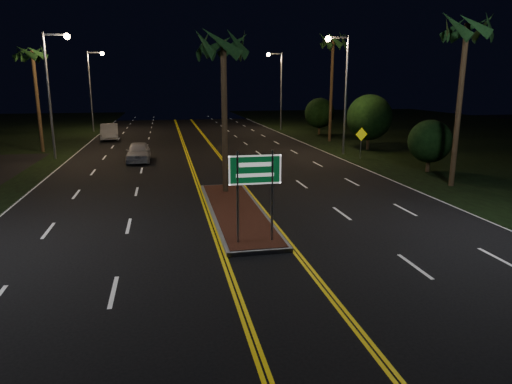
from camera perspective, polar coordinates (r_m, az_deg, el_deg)
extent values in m
plane|color=black|center=(13.53, 2.24, -10.72)|extent=(120.00, 120.00, 0.00)
cube|color=gray|center=(19.98, -2.47, -2.41)|extent=(2.25, 10.25, 0.15)
cube|color=#592819|center=(19.95, -2.48, -2.18)|extent=(2.00, 10.00, 0.02)
cylinder|color=gray|center=(15.45, -2.31, -0.75)|extent=(0.08, 0.08, 3.20)
cylinder|color=gray|center=(15.67, 2.03, -0.53)|extent=(0.08, 0.08, 3.20)
cube|color=#07471E|center=(15.34, -0.12, 2.80)|extent=(1.80, 0.04, 1.00)
cube|color=white|center=(15.32, -0.11, 2.78)|extent=(1.80, 0.01, 1.00)
cylinder|color=gray|center=(36.89, -24.44, 10.69)|extent=(0.18, 0.18, 9.00)
cube|color=gray|center=(36.86, -23.86, 17.55)|extent=(1.60, 0.12, 0.12)
sphere|color=#EDB06A|center=(36.70, -22.57, 17.53)|extent=(0.44, 0.44, 0.44)
cylinder|color=gray|center=(56.57, -19.99, 11.65)|extent=(0.18, 0.18, 9.00)
cube|color=gray|center=(56.55, -19.53, 16.11)|extent=(1.60, 0.12, 0.12)
sphere|color=#EDB06A|center=(56.45, -18.68, 16.07)|extent=(0.44, 0.44, 0.44)
cylinder|color=gray|center=(36.75, 11.15, 11.62)|extent=(0.18, 0.18, 9.00)
cube|color=gray|center=(36.59, 10.26, 18.47)|extent=(1.60, 0.12, 0.12)
sphere|color=#EDB06A|center=(36.30, 9.01, 18.40)|extent=(0.44, 0.44, 0.44)
cylinder|color=gray|center=(55.77, 3.18, 12.40)|extent=(0.18, 0.18, 9.00)
cube|color=gray|center=(55.66, 2.40, 16.89)|extent=(1.60, 0.12, 0.12)
sphere|color=#EDB06A|center=(55.47, 1.57, 16.80)|extent=(0.44, 0.44, 0.44)
cylinder|color=#382819|center=(22.75, -3.96, 8.93)|extent=(0.28, 0.28, 7.50)
cylinder|color=#382819|center=(41.21, -25.63, 10.05)|extent=(0.28, 0.28, 8.00)
cylinder|color=#382819|center=(26.90, 24.03, 9.59)|extent=(0.28, 0.28, 8.50)
cylinder|color=#382819|center=(44.85, 9.39, 12.30)|extent=(0.28, 0.28, 9.50)
cylinder|color=#382819|center=(31.17, 20.68, 3.21)|extent=(0.24, 0.24, 0.90)
sphere|color=black|center=(30.96, 20.91, 5.94)|extent=(2.70, 2.70, 2.70)
cylinder|color=#382819|center=(40.08, 13.81, 6.06)|extent=(0.24, 0.24, 1.26)
sphere|color=black|center=(39.87, 13.98, 9.05)|extent=(3.78, 3.78, 3.78)
cylinder|color=#382819|center=(51.07, 7.89, 7.75)|extent=(0.24, 0.24, 1.08)
sphere|color=black|center=(50.92, 7.96, 9.76)|extent=(3.24, 3.24, 3.24)
imported|color=silver|center=(34.05, -14.50, 5.08)|extent=(2.12, 4.90, 1.63)
imported|color=silver|center=(48.21, -17.86, 7.33)|extent=(2.79, 5.61, 1.81)
cylinder|color=gray|center=(35.03, 12.97, 5.71)|extent=(0.07, 0.07, 2.01)
cube|color=#CEC60A|center=(34.91, 13.05, 7.04)|extent=(0.96, 0.17, 0.97)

